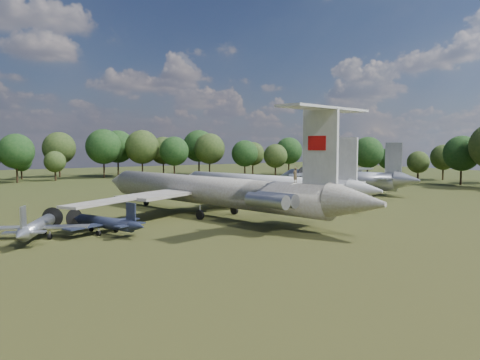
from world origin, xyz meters
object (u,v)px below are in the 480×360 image
an12_transport (340,182)px  small_prop_northwest (37,230)px  il62_airliner (207,196)px  tu104_jet (263,188)px  person_on_il62 (295,175)px  small_prop_west (106,225)px

an12_transport → small_prop_northwest: bearing=177.4°
il62_airliner → small_prop_northwest: size_ratio=4.01×
tu104_jet → an12_transport: (23.92, 4.53, -0.10)m
il62_airliner → small_prop_northwest: il62_airliner is taller
tu104_jet → person_on_il62: person_on_il62 is taller
an12_transport → person_on_il62: 47.18m
il62_airliner → person_on_il62: bearing=-90.0°
tu104_jet → an12_transport: size_ratio=1.37×
small_prop_west → small_prop_northwest: (-7.42, 0.93, 0.08)m
small_prop_west → an12_transport: bearing=-3.7°
il62_airliner → an12_transport: bearing=4.9°
small_prop_west → person_on_il62: bearing=-47.4°
an12_transport → small_prop_northwest: size_ratio=2.43×
an12_transport → small_prop_west: bearing=-179.8°
small_prop_northwest → tu104_jet: bearing=43.8°
an12_transport → person_on_il62: (-36.54, -29.52, 4.46)m
an12_transport → small_prop_west: an12_transport is taller
il62_airliner → person_on_il62: 16.86m
an12_transport → person_on_il62: size_ratio=18.46×
small_prop_northwest → person_on_il62: bearing=4.0°
tu104_jet → small_prop_northwest: 43.50m
an12_transport → small_prop_northwest: (-64.93, -18.97, -1.29)m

